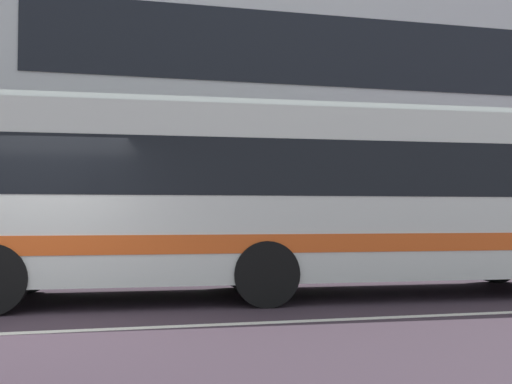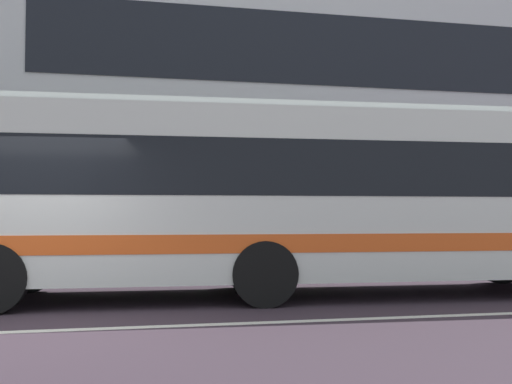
% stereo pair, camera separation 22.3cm
% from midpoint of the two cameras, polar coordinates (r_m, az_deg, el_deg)
% --- Properties ---
extents(ground_plane, '(160.00, 160.00, 0.00)m').
position_cam_midpoint_polar(ground_plane, '(7.56, -22.03, -12.72)').
color(ground_plane, '#392C37').
extents(lane_centre_line, '(60.00, 0.16, 0.01)m').
position_cam_midpoint_polar(lane_centre_line, '(7.55, -22.03, -12.69)').
color(lane_centre_line, silver).
rests_on(lane_centre_line, ground_plane).
extents(apartment_block_right, '(21.46, 9.15, 11.32)m').
position_cam_midpoint_polar(apartment_block_right, '(23.09, 5.93, 8.42)').
color(apartment_block_right, silver).
rests_on(apartment_block_right, ground_plane).
extents(transit_bus, '(11.25, 2.96, 3.18)m').
position_cam_midpoint_polar(transit_bus, '(10.00, 4.25, -0.17)').
color(transit_bus, silver).
rests_on(transit_bus, ground_plane).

